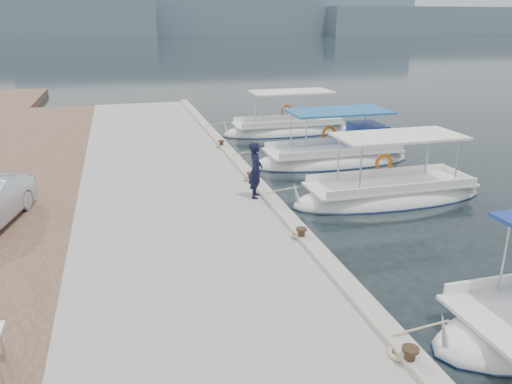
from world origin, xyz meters
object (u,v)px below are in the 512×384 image
Objects in this scene: fishing_caique_c at (389,196)px; fishing_caique_e at (288,131)px; fisherman at (256,170)px; fishing_caique_d at (335,158)px.

fishing_caique_c is 10.91m from fishing_caique_e.
fishing_caique_e is 11.84m from fisherman.
fishing_caique_d is 6.81m from fisherman.
fishing_caique_c and fishing_caique_e have the same top height.
fisherman is (-4.74, -10.78, 1.25)m from fishing_caique_e.
fishing_caique_e is at bearing 89.49° from fishing_caique_c.
fishing_caique_c is at bearing -69.47° from fisherman.
fishing_caique_d is 6.08m from fishing_caique_e.
fishing_caique_d and fishing_caique_e have the same top height.
fishing_caique_c is 3.93× the size of fisherman.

